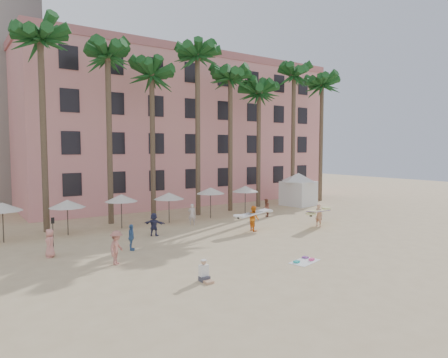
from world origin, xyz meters
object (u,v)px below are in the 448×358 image
cabana (298,186)px  pink_hotel (177,133)px  carrier_yellow (319,214)px  carrier_white (254,217)px

cabana → pink_hotel: bearing=123.6°
carrier_yellow → pink_hotel: bearing=92.7°
pink_hotel → carrier_white: size_ratio=10.63×
cabana → carrier_yellow: 11.73m
pink_hotel → carrier_white: bearing=-102.1°
cabana → carrier_yellow: bearing=-127.6°
pink_hotel → carrier_white: 21.52m
carrier_yellow → carrier_white: size_ratio=1.07×
carrier_yellow → carrier_white: 5.52m
pink_hotel → cabana: bearing=-56.4°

